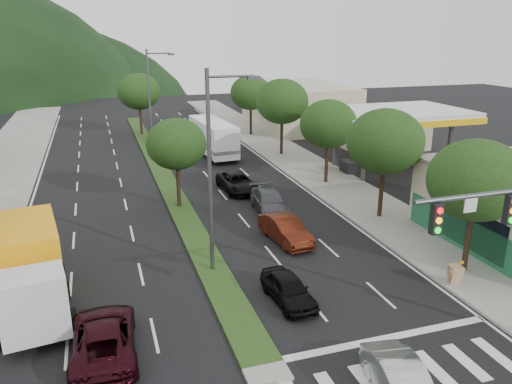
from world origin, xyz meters
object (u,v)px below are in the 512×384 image
object	(u,v)px
streetlight_mid	(152,98)
sedan_silver	(403,384)
tree_med_far	(139,92)
suv_maroon	(104,337)
tree_r_b	(385,142)
a_frame_sign	(455,273)
car_queue_d	(237,182)
tree_r_d	(282,102)
car_queue_b	(269,202)
car_queue_a	(288,289)
tree_r_c	(328,124)
streetlight_near	(214,164)
tree_r_e	(251,93)
car_queue_c	(285,230)
car_queue_e	(212,148)
tree_r_a	(476,180)
box_truck	(30,271)
motorhome	(213,137)
tree_med_near	(176,144)

from	to	relation	value
streetlight_mid	sedan_silver	distance (m)	36.51
tree_med_far	suv_maroon	size ratio (longest dim) A/B	1.37
tree_r_b	a_frame_sign	world-z (taller)	tree_r_b
suv_maroon	car_queue_d	world-z (taller)	suv_maroon
tree_r_d	car_queue_b	size ratio (longest dim) A/B	1.49
car_queue_a	tree_r_c	bearing A→B (deg)	55.45
tree_r_d	streetlight_mid	distance (m)	12.18
tree_r_b	streetlight_near	size ratio (longest dim) A/B	0.69
streetlight_near	car_queue_d	size ratio (longest dim) A/B	2.09
tree_r_d	a_frame_sign	xyz separation A→B (m)	(-1.50, -27.13, -4.47)
car_queue_b	tree_r_b	bearing A→B (deg)	-23.06
tree_r_e	car_queue_a	size ratio (longest dim) A/B	1.80
car_queue_c	car_queue_e	xyz separation A→B (m)	(0.75, 21.68, -0.01)
tree_r_a	car_queue_c	distance (m)	10.41
tree_r_e	car_queue_e	distance (m)	11.08
tree_med_far	car_queue_c	world-z (taller)	tree_med_far
streetlight_near	car_queue_c	bearing A→B (deg)	26.70
streetlight_near	car_queue_b	distance (m)	10.33
sedan_silver	car_queue_a	bearing A→B (deg)	107.55
suv_maroon	a_frame_sign	size ratio (longest dim) A/B	3.97
tree_r_b	sedan_silver	size ratio (longest dim) A/B	1.71
streetlight_near	box_truck	bearing A→B (deg)	-173.97
tree_r_e	streetlight_near	bearing A→B (deg)	-110.23
tree_med_far	box_truck	bearing A→B (deg)	-102.58
streetlight_mid	suv_maroon	world-z (taller)	streetlight_mid
tree_med_far	motorhome	size ratio (longest dim) A/B	0.79
tree_r_b	car_queue_d	size ratio (longest dim) A/B	1.45
box_truck	car_queue_d	bearing A→B (deg)	-142.23
suv_maroon	box_truck	distance (m)	5.40
tree_med_far	tree_r_e	bearing A→B (deg)	-18.43
tree_med_near	a_frame_sign	distance (m)	18.79
tree_r_e	car_queue_d	distance (m)	21.38
streetlight_near	car_queue_e	bearing A→B (deg)	77.40
sedan_silver	car_queue_b	distance (m)	18.42
tree_med_near	tree_r_e	bearing A→B (deg)	61.39
suv_maroon	box_truck	bearing A→B (deg)	-55.50
tree_r_a	tree_r_b	bearing A→B (deg)	90.00
tree_med_far	box_truck	size ratio (longest dim) A/B	0.92
car_queue_a	streetlight_mid	bearing A→B (deg)	90.65
car_queue_b	a_frame_sign	size ratio (longest dim) A/B	3.79
tree_r_a	sedan_silver	size ratio (longest dim) A/B	1.63
tree_med_near	tree_r_a	bearing A→B (deg)	-49.40
tree_r_b	suv_maroon	world-z (taller)	tree_r_b
tree_r_e	suv_maroon	distance (m)	41.44
tree_r_c	car_queue_e	world-z (taller)	tree_r_c
tree_r_e	sedan_silver	size ratio (longest dim) A/B	1.65
box_truck	motorhome	distance (m)	28.48
tree_r_e	suv_maroon	size ratio (longest dim) A/B	1.33
tree_r_c	sedan_silver	distance (m)	24.77
car_queue_d	car_queue_c	bearing A→B (deg)	-92.57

